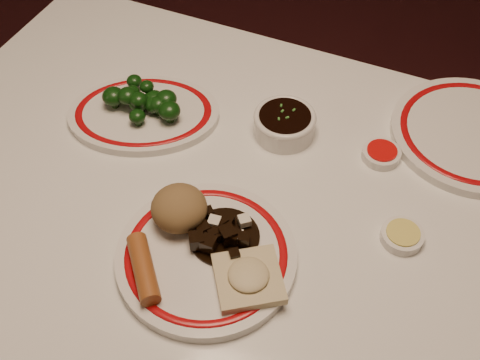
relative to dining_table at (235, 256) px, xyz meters
name	(u,v)px	position (x,y,z in m)	size (l,w,h in m)	color
dining_table	(235,256)	(0.00, 0.00, 0.00)	(1.20, 0.90, 0.75)	white
main_plate	(206,256)	(-0.01, -0.08, 0.10)	(0.28, 0.28, 0.02)	silver
rice_mound	(179,208)	(-0.07, -0.04, 0.14)	(0.08, 0.08, 0.06)	olive
spring_roll	(143,268)	(-0.07, -0.14, 0.12)	(0.03, 0.03, 0.11)	#965224
fried_wonton	(249,277)	(0.06, -0.09, 0.12)	(0.13, 0.13, 0.03)	#C6B88C
stirfry_heap	(222,234)	(0.00, -0.04, 0.12)	(0.10, 0.10, 0.03)	black
broccoli_plate	(144,114)	(-0.24, 0.15, 0.10)	(0.32, 0.30, 0.02)	silver
broccoli_pile	(145,101)	(-0.24, 0.15, 0.13)	(0.14, 0.10, 0.05)	#23471C
soy_bowl	(284,125)	(0.00, 0.21, 0.11)	(0.10, 0.10, 0.04)	silver
sweet_sour_dish	(381,154)	(0.17, 0.22, 0.10)	(0.06, 0.06, 0.02)	silver
mustard_dish	(402,236)	(0.24, 0.07, 0.10)	(0.06, 0.06, 0.02)	silver
far_plate	(473,134)	(0.30, 0.33, 0.10)	(0.28, 0.28, 0.02)	silver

